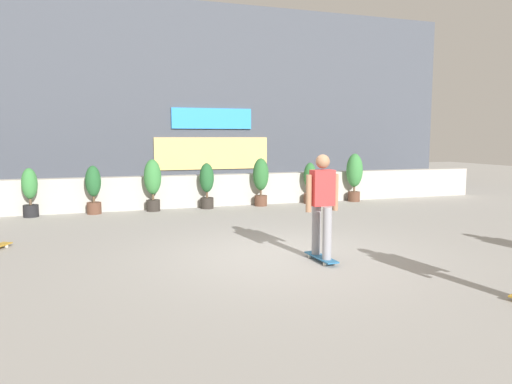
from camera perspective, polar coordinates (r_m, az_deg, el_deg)
ground_plane at (r=8.00m, az=3.44°, el=-7.60°), size 48.00×48.00×0.00m
planter_wall at (r=13.59m, az=-6.03°, el=0.19°), size 18.00×0.40×0.90m
building_backdrop at (r=17.48m, az=-9.03°, el=10.75°), size 20.00×2.08×6.50m
potted_plant_0 at (r=12.91m, az=-25.53°, el=0.11°), size 0.37×0.37×1.21m
potted_plant_1 at (r=12.80m, az=-18.96°, el=0.47°), size 0.39×0.39×1.24m
potted_plant_2 at (r=12.87m, az=-12.31°, el=1.21°), size 0.46×0.46×1.38m
potted_plant_3 at (r=13.11m, az=-5.93°, el=0.99°), size 0.39×0.39×1.26m
potted_plant_4 at (r=13.53m, az=0.58°, el=1.57°), size 0.45×0.45×1.37m
potted_plant_5 at (r=14.12m, az=6.49°, el=1.23°), size 0.37×0.37×1.21m
potted_plant_6 at (r=14.79m, az=11.75°, el=2.15°), size 0.50×0.50×1.46m
skater_by_wall_left at (r=7.50m, az=7.94°, el=-1.27°), size 0.56×0.81×1.70m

